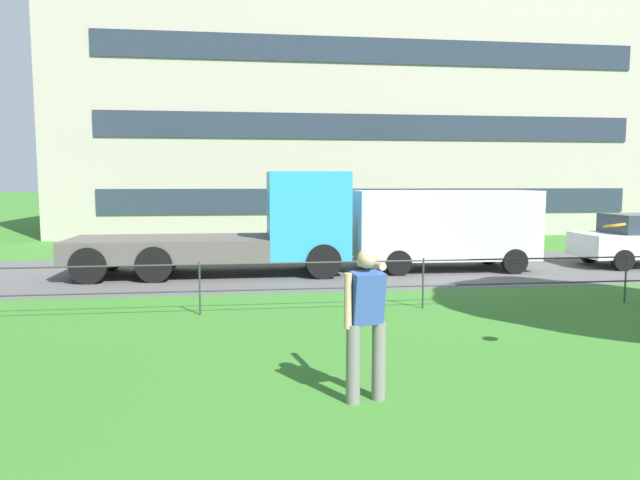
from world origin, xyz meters
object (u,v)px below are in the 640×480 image
(panel_van_center, at_px, (444,225))
(person_thrower, at_px, (366,319))
(flatbed_truck_right, at_px, (253,229))
(apartment_building_background, at_px, (351,103))
(frisbee, at_px, (614,225))

(panel_van_center, bearing_deg, person_thrower, -114.35)
(panel_van_center, bearing_deg, flatbed_truck_right, -179.41)
(panel_van_center, bearing_deg, apartment_building_background, 89.47)
(apartment_building_background, bearing_deg, person_thrower, -100.00)
(flatbed_truck_right, bearing_deg, frisbee, -61.83)
(flatbed_truck_right, relative_size, panel_van_center, 1.44)
(person_thrower, relative_size, apartment_building_background, 0.06)
(frisbee, relative_size, panel_van_center, 0.08)
(person_thrower, xyz_separation_m, panel_van_center, (4.21, 9.31, 0.33))
(flatbed_truck_right, distance_m, panel_van_center, 5.38)
(frisbee, distance_m, flatbed_truck_right, 9.76)
(person_thrower, distance_m, flatbed_truck_right, 9.33)
(person_thrower, height_order, panel_van_center, panel_van_center)
(frisbee, height_order, flatbed_truck_right, flatbed_truck_right)
(flatbed_truck_right, height_order, apartment_building_background, apartment_building_background)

